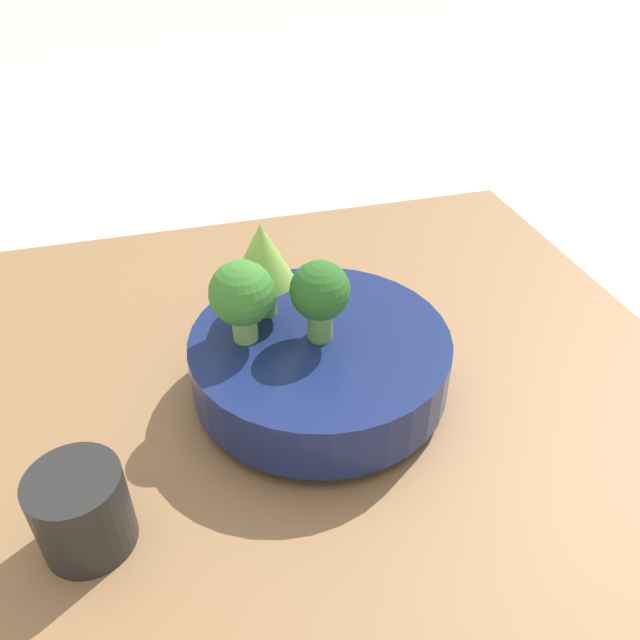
{
  "coord_description": "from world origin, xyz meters",
  "views": [
    {
      "loc": [
        -0.11,
        -0.43,
        0.48
      ],
      "look_at": [
        0.02,
        0.02,
        0.13
      ],
      "focal_mm": 35.0,
      "sensor_mm": 36.0,
      "label": 1
    }
  ],
  "objects": [
    {
      "name": "ground_plane",
      "position": [
        0.0,
        0.0,
        0.0
      ],
      "size": [
        6.0,
        6.0,
        0.0
      ],
      "primitive_type": "plane",
      "color": "beige"
    },
    {
      "name": "table",
      "position": [
        0.0,
        0.0,
        0.02
      ],
      "size": [
        0.84,
        0.83,
        0.03
      ],
      "color": "olive",
      "rests_on": "ground_plane"
    },
    {
      "name": "bowl",
      "position": [
        0.02,
        0.02,
        0.08
      ],
      "size": [
        0.25,
        0.25,
        0.07
      ],
      "color": "navy",
      "rests_on": "table"
    },
    {
      "name": "broccoli_floret_center",
      "position": [
        0.02,
        0.02,
        0.16
      ],
      "size": [
        0.06,
        0.06,
        0.08
      ],
      "color": "#609347",
      "rests_on": "bowl"
    },
    {
      "name": "romanesco_piece_far",
      "position": [
        -0.03,
        0.08,
        0.17
      ],
      "size": [
        0.06,
        0.06,
        0.1
      ],
      "color": "#609347",
      "rests_on": "bowl"
    },
    {
      "name": "broccoli_floret_left",
      "position": [
        -0.05,
        0.04,
        0.16
      ],
      "size": [
        0.06,
        0.06,
        0.08
      ],
      "color": "#7AB256",
      "rests_on": "bowl"
    },
    {
      "name": "cup",
      "position": [
        -0.21,
        -0.1,
        0.07
      ],
      "size": [
        0.07,
        0.07,
        0.08
      ],
      "color": "black",
      "rests_on": "table"
    }
  ]
}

